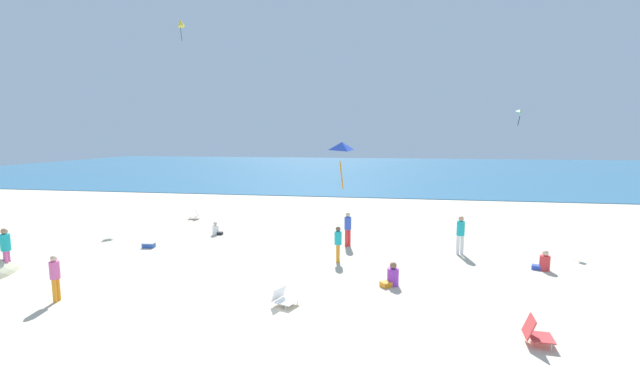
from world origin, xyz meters
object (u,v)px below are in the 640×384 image
at_px(person_3, 461,232).
at_px(person_4, 348,227).
at_px(beach_chair_near_camera, 284,298).
at_px(kite_yellow, 181,23).
at_px(person_2, 338,242).
at_px(kite_blue, 342,147).
at_px(cooler_box, 149,245).
at_px(person_7, 543,263).
at_px(beach_chair_far_right, 195,215).
at_px(person_6, 216,230).
at_px(person_0, 6,247).
at_px(kite_green, 520,111).
at_px(person_1, 55,275).
at_px(beach_chair_mid_beach, 535,332).
at_px(person_5, 392,277).

bearing_deg(person_3, person_4, 68.16).
relative_size(beach_chair_near_camera, kite_yellow, 0.50).
relative_size(person_2, kite_blue, 1.47).
relative_size(beach_chair_near_camera, cooler_box, 1.48).
distance_m(beach_chair_near_camera, person_7, 9.74).
xyz_separation_m(beach_chair_far_right, person_7, (16.90, -6.90, 0.02)).
relative_size(person_2, person_6, 2.18).
bearing_deg(person_2, kite_blue, -81.00).
bearing_deg(person_3, beach_chair_near_camera, 121.49).
xyz_separation_m(person_0, person_2, (11.52, 3.21, -0.12)).
relative_size(beach_chair_far_right, kite_green, 0.94).
bearing_deg(beach_chair_far_right, kite_blue, 106.94).
distance_m(beach_chair_near_camera, person_4, 6.96).
bearing_deg(person_3, person_7, -137.38).
height_order(beach_chair_near_camera, beach_chair_far_right, beach_chair_far_right).
relative_size(cooler_box, person_1, 0.38).
relative_size(beach_chair_near_camera, person_3, 0.49).
bearing_deg(person_0, kite_blue, 138.23).
xyz_separation_m(beach_chair_mid_beach, person_2, (-5.37, 5.70, 0.51)).
relative_size(beach_chair_far_right, person_6, 1.20).
bearing_deg(person_3, cooler_box, 79.33).
distance_m(person_5, kite_green, 12.79).
bearing_deg(person_7, person_6, 6.80).
bearing_deg(kite_blue, kite_yellow, 123.77).
distance_m(beach_chair_mid_beach, beach_chair_near_camera, 6.53).
bearing_deg(person_1, beach_chair_far_right, 89.61).
distance_m(person_1, person_7, 16.21).
bearing_deg(person_3, person_6, 66.07).
height_order(person_5, person_7, person_5).
bearing_deg(kite_blue, person_3, 67.44).
bearing_deg(person_4, kite_yellow, 0.92).
distance_m(kite_yellow, kite_green, 23.69).
xyz_separation_m(person_2, person_3, (4.84, 1.91, 0.12)).
bearing_deg(person_1, kite_blue, -21.70).
relative_size(beach_chair_far_right, person_4, 0.51).
height_order(person_4, person_7, person_4).
bearing_deg(person_0, person_6, -149.69).
relative_size(cooler_box, kite_green, 0.65).
xyz_separation_m(person_3, kite_yellow, (-18.16, 12.09, 12.07)).
distance_m(person_0, kite_blue, 13.69).
bearing_deg(beach_chair_far_right, person_7, 139.23).
distance_m(beach_chair_near_camera, person_0, 10.58).
distance_m(person_6, kite_green, 16.39).
bearing_deg(person_5, beach_chair_far_right, -76.71).
xyz_separation_m(person_2, kite_blue, (0.98, -7.38, 3.84)).
xyz_separation_m(kite_yellow, kite_green, (21.64, -6.76, -6.90)).
bearing_deg(kite_blue, person_1, 166.34).
bearing_deg(kite_blue, person_4, 94.92).
xyz_separation_m(person_1, person_2, (7.72, 5.26, 0.00)).
distance_m(person_3, kite_yellow, 24.93).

